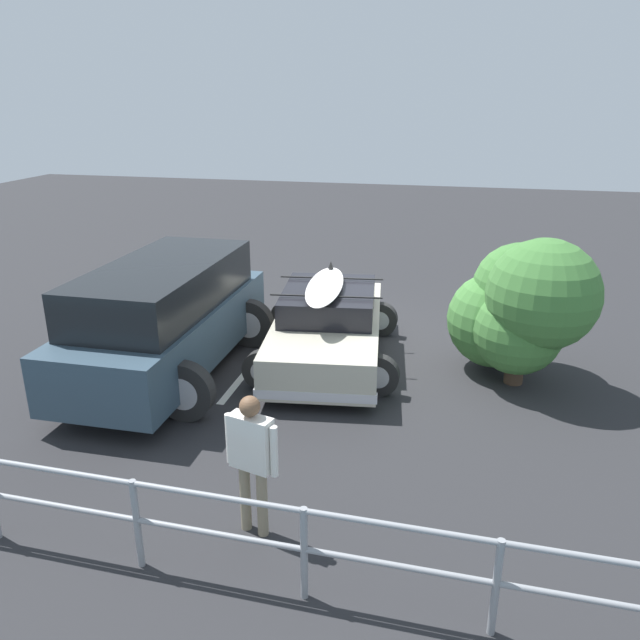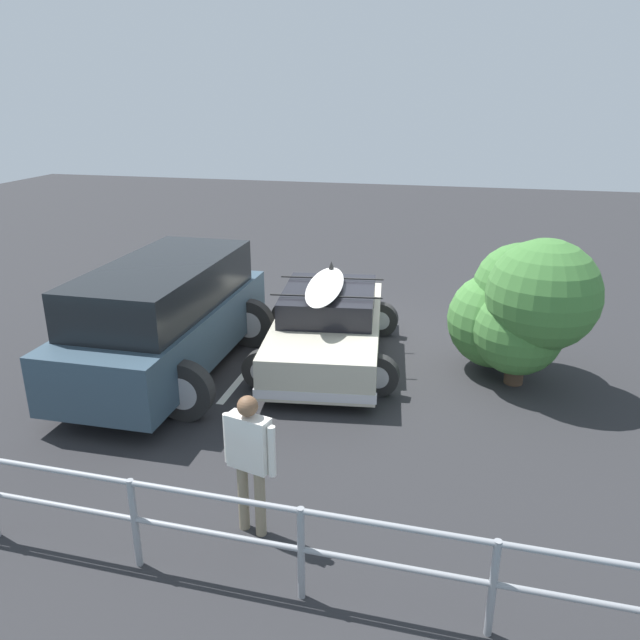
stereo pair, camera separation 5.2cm
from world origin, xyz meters
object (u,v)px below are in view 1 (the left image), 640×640
(sedan_car, at_px, (328,326))
(suv_car, at_px, (167,317))
(person_bystander, at_px, (252,453))
(bush_near_left, at_px, (520,307))

(sedan_car, xyz_separation_m, suv_car, (2.44, 1.13, 0.37))
(person_bystander, height_order, bush_near_left, bush_near_left)
(suv_car, relative_size, bush_near_left, 2.04)
(bush_near_left, bearing_deg, suv_car, 10.38)
(sedan_car, height_order, bush_near_left, bush_near_left)
(sedan_car, distance_m, suv_car, 2.71)
(person_bystander, bearing_deg, bush_near_left, -122.36)
(sedan_car, distance_m, bush_near_left, 3.18)
(sedan_car, xyz_separation_m, person_bystander, (-0.22, 4.67, 0.35))
(bush_near_left, bearing_deg, sedan_car, -2.08)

